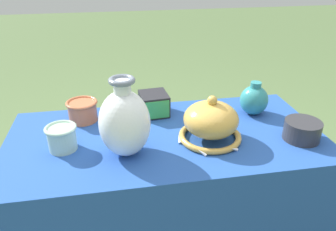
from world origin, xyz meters
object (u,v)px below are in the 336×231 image
object	(u,v)px
cup_wide_terracotta	(83,110)
vase_dome_bell	(211,122)
vase_tall_bulbous	(125,122)
jar_round_teal	(254,100)
mosaic_tile_box	(154,104)
cup_wide_celadon	(62,137)
pot_squat_charcoal	(302,130)

from	to	relation	value
cup_wide_terracotta	vase_dome_bell	bearing A→B (deg)	-26.43
vase_tall_bulbous	jar_round_teal	xyz separation A→B (m)	(0.54, 0.21, -0.06)
vase_dome_bell	jar_round_teal	bearing A→B (deg)	35.39
vase_tall_bulbous	mosaic_tile_box	world-z (taller)	vase_tall_bulbous
vase_dome_bell	vase_tall_bulbous	bearing A→B (deg)	-172.50
vase_tall_bulbous	mosaic_tile_box	distance (m)	0.32
vase_tall_bulbous	cup_wide_celadon	distance (m)	0.24
vase_dome_bell	jar_round_teal	distance (m)	0.29
vase_dome_bell	cup_wide_terracotta	world-z (taller)	vase_dome_bell
cup_wide_celadon	mosaic_tile_box	bearing A→B (deg)	31.81
mosaic_tile_box	cup_wide_celadon	xyz separation A→B (m)	(-0.35, -0.22, 0.00)
vase_dome_bell	mosaic_tile_box	distance (m)	0.30
vase_tall_bulbous	jar_round_teal	size ratio (longest dim) A/B	1.94
vase_dome_bell	cup_wide_celadon	world-z (taller)	vase_dome_bell
cup_wide_terracotta	cup_wide_celadon	size ratio (longest dim) A/B	1.15
vase_tall_bulbous	pot_squat_charcoal	distance (m)	0.64
vase_tall_bulbous	mosaic_tile_box	xyz separation A→B (m)	(0.13, 0.28, -0.07)
mosaic_tile_box	vase_tall_bulbous	bearing A→B (deg)	-120.53
cup_wide_celadon	vase_tall_bulbous	bearing A→B (deg)	-16.72
mosaic_tile_box	cup_wide_celadon	bearing A→B (deg)	-153.17
vase_dome_bell	cup_wide_terracotta	xyz separation A→B (m)	(-0.46, 0.23, -0.02)
vase_tall_bulbous	jar_round_teal	distance (m)	0.59
pot_squat_charcoal	mosaic_tile_box	bearing A→B (deg)	149.16
vase_dome_bell	cup_wide_celadon	bearing A→B (deg)	177.35
vase_tall_bulbous	cup_wide_celadon	bearing A→B (deg)	163.28
vase_tall_bulbous	pot_squat_charcoal	size ratio (longest dim) A/B	2.07
vase_tall_bulbous	pot_squat_charcoal	xyz separation A→B (m)	(0.64, -0.02, -0.08)
pot_squat_charcoal	cup_wide_terracotta	distance (m)	0.84
mosaic_tile_box	cup_wide_terracotta	world-z (taller)	mosaic_tile_box
jar_round_teal	cup_wide_celadon	bearing A→B (deg)	-169.22
jar_round_teal	cup_wide_terracotta	bearing A→B (deg)	174.96
pot_squat_charcoal	jar_round_teal	size ratio (longest dim) A/B	0.94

